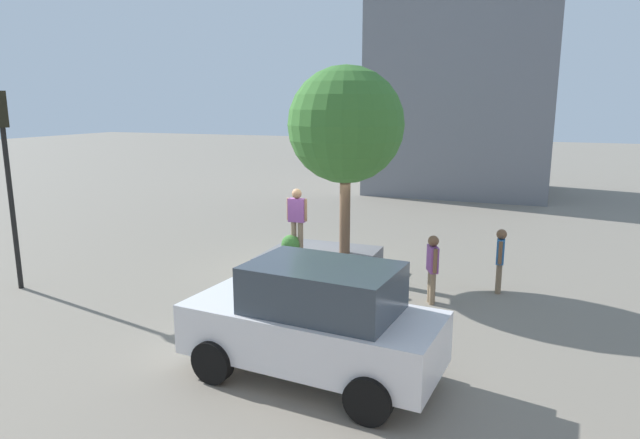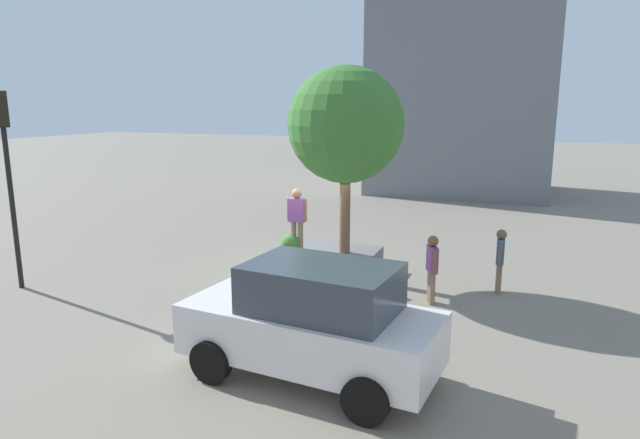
{
  "view_description": "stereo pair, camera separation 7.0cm",
  "coord_description": "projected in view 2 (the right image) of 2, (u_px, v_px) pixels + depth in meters",
  "views": [
    {
      "loc": [
        -5.48,
        13.47,
        4.53
      ],
      "look_at": [
        -0.34,
        0.2,
        1.55
      ],
      "focal_mm": 30.98,
      "sensor_mm": 36.0,
      "label": 1
    },
    {
      "loc": [
        -5.54,
        13.45,
        4.53
      ],
      "look_at": [
        -0.34,
        0.2,
        1.55
      ],
      "focal_mm": 30.98,
      "sensor_mm": 36.0,
      "label": 2
    }
  ],
  "objects": [
    {
      "name": "ground_plane",
      "position": [
        311.0,
        272.0,
        15.17
      ],
      "size": [
        120.0,
        120.0,
        0.0
      ],
      "primitive_type": "plane",
      "color": "gray"
    },
    {
      "name": "planter_ledge",
      "position": [
        320.0,
        264.0,
        14.8
      ],
      "size": [
        2.84,
        2.5,
        0.65
      ],
      "primitive_type": "cube",
      "color": "slate",
      "rests_on": "ground"
    },
    {
      "name": "plaza_tree",
      "position": [
        346.0,
        125.0,
        14.0
      ],
      "size": [
        2.98,
        2.98,
        4.86
      ],
      "color": "brown",
      "rests_on": "planter_ledge"
    },
    {
      "name": "boxwood_shrub",
      "position": [
        291.0,
        244.0,
        14.56
      ],
      "size": [
        0.51,
        0.51,
        0.51
      ],
      "primitive_type": "sphere",
      "color": "#3D7A33",
      "rests_on": "planter_ledge"
    },
    {
      "name": "skateboard",
      "position": [
        297.0,
        251.0,
        14.61
      ],
      "size": [
        0.82,
        0.31,
        0.07
      ],
      "color": "#A51E1E",
      "rests_on": "planter_ledge"
    },
    {
      "name": "skateboarder",
      "position": [
        297.0,
        215.0,
        14.41
      ],
      "size": [
        0.57,
        0.26,
        1.67
      ],
      "color": "#847056",
      "rests_on": "skateboard"
    },
    {
      "name": "police_car",
      "position": [
        313.0,
        321.0,
        9.13
      ],
      "size": [
        4.44,
        2.31,
        2.0
      ],
      "color": "white",
      "rests_on": "ground"
    },
    {
      "name": "traffic_light_corner",
      "position": [
        7.0,
        157.0,
        13.24
      ],
      "size": [
        0.37,
        0.37,
        4.84
      ],
      "color": "black",
      "rests_on": "ground"
    },
    {
      "name": "pedestrian_crossing",
      "position": [
        500.0,
        257.0,
        13.33
      ],
      "size": [
        0.25,
        0.54,
        1.59
      ],
      "color": "#847056",
      "rests_on": "ground"
    },
    {
      "name": "bystander_watching",
      "position": [
        432.0,
        265.0,
        12.62
      ],
      "size": [
        0.34,
        0.51,
        1.61
      ],
      "color": "#847056",
      "rests_on": "ground"
    },
    {
      "name": "plaza_lowrise_south",
      "position": [
        467.0,
        43.0,
        27.95
      ],
      "size": [
        8.81,
        7.0,
        15.16
      ],
      "primitive_type": "cube",
      "color": "slate",
      "rests_on": "ground"
    }
  ]
}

